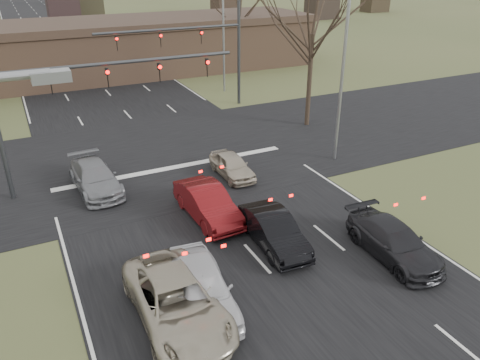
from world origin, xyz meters
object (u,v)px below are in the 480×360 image
at_px(mast_arm_far, 205,43).
at_px(car_silver_suv, 177,301).
at_px(car_black_hatch, 274,231).
at_px(car_charcoal_sedan, 394,241).
at_px(streetlight_right_far, 221,26).
at_px(car_white_sedan, 202,287).
at_px(mast_arm_near, 66,91).
at_px(car_silver_ahead, 232,165).
at_px(car_grey_ahead, 95,178).
at_px(car_red_ahead, 207,203).
at_px(streetlight_right_near, 341,65).
at_px(building, 110,48).

bearing_deg(mast_arm_far, car_silver_suv, -114.95).
distance_m(car_black_hatch, car_charcoal_sedan, 4.81).
height_order(streetlight_right_far, car_charcoal_sedan, streetlight_right_far).
bearing_deg(streetlight_right_far, car_black_hatch, -109.37).
height_order(car_silver_suv, car_white_sedan, car_white_sedan).
relative_size(mast_arm_far, car_charcoal_sedan, 2.37).
bearing_deg(mast_arm_near, car_silver_suv, -84.09).
bearing_deg(streetlight_right_far, car_silver_ahead, -112.61).
relative_size(car_grey_ahead, car_red_ahead, 1.05).
relative_size(mast_arm_near, car_silver_suv, 2.19).
bearing_deg(car_black_hatch, mast_arm_near, 127.51).
distance_m(streetlight_right_near, car_red_ahead, 10.94).
relative_size(building, mast_arm_near, 3.50).
bearing_deg(mast_arm_far, streetlight_right_far, 51.89).
height_order(mast_arm_far, streetlight_right_far, streetlight_right_far).
bearing_deg(car_silver_suv, streetlight_right_near, 34.74).
bearing_deg(car_white_sedan, car_red_ahead, 72.45).
relative_size(streetlight_right_near, car_silver_ahead, 2.72).
height_order(car_silver_suv, car_grey_ahead, car_silver_suv).
height_order(mast_arm_far, streetlight_right_near, streetlight_right_near).
bearing_deg(car_white_sedan, car_black_hatch, 34.81).
bearing_deg(car_red_ahead, mast_arm_far, 65.01).
relative_size(streetlight_right_near, car_silver_suv, 1.81).
bearing_deg(car_charcoal_sedan, car_silver_ahead, 107.75).
xyz_separation_m(car_black_hatch, car_charcoal_sedan, (3.92, -2.78, -0.03)).
bearing_deg(car_grey_ahead, car_silver_ahead, -16.08).
distance_m(building, mast_arm_near, 26.14).
xyz_separation_m(car_black_hatch, car_silver_ahead, (1.38, 6.96, -0.08)).
height_order(mast_arm_near, streetlight_right_far, streetlight_right_far).
relative_size(building, car_silver_ahead, 11.54).
height_order(building, car_charcoal_sedan, building).
height_order(mast_arm_far, car_silver_suv, mast_arm_far).
xyz_separation_m(streetlight_right_far, car_silver_suv, (-13.32, -25.89, -4.82)).
relative_size(car_silver_suv, car_silver_ahead, 1.50).
distance_m(mast_arm_near, car_black_hatch, 12.16).
xyz_separation_m(car_silver_suv, car_charcoal_sedan, (9.01, -0.32, -0.09)).
height_order(streetlight_right_near, car_black_hatch, streetlight_right_near).
distance_m(mast_arm_far, streetlight_right_far, 5.12).
distance_m(mast_arm_far, car_black_hatch, 20.54).
bearing_deg(car_charcoal_sedan, streetlight_right_far, 83.78).
xyz_separation_m(streetlight_right_far, car_red_ahead, (-9.82, -20.09, -4.82)).
relative_size(streetlight_right_near, car_grey_ahead, 2.06).
bearing_deg(building, streetlight_right_far, -56.35).
height_order(car_silver_suv, car_silver_ahead, car_silver_suv).
height_order(streetlight_right_near, car_red_ahead, streetlight_right_near).
bearing_deg(car_white_sedan, streetlight_right_far, 71.18).
distance_m(mast_arm_near, streetlight_right_far, 20.20).
relative_size(mast_arm_near, car_charcoal_sedan, 2.58).
height_order(streetlight_right_near, car_silver_ahead, streetlight_right_near).
bearing_deg(building, car_white_sedan, -97.78).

